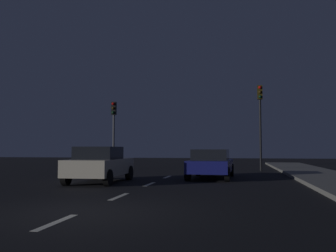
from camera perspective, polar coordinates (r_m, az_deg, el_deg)
The scene contains 9 objects.
ground_plane at distance 15.22m, azimuth -2.38°, elevation -8.89°, with size 80.00×80.00×0.00m, color black.
lane_stripe_nearest at distance 7.53m, azimuth -17.07°, elevation -14.19°, with size 0.16×1.60×0.01m, color silver.
lane_stripe_second at distance 11.00m, azimuth -7.66°, elevation -10.89°, with size 0.16×1.60×0.01m, color silver.
lane_stripe_third at distance 14.64m, azimuth -2.92°, elevation -9.08°, with size 0.16×1.60×0.01m, color silver.
lane_stripe_fourth at distance 18.34m, azimuth -0.10°, elevation -7.97°, with size 0.16×1.60×0.01m, color silver.
traffic_signal_left at distance 25.38m, azimuth -8.51°, elevation 0.68°, with size 0.32×0.38×4.65m.
traffic_signal_right at distance 24.07m, azimuth 14.23°, elevation 2.24°, with size 0.32×0.38×5.48m.
car_stopped_ahead at distance 17.52m, azimuth 6.75°, elevation -5.83°, with size 2.09×4.34×1.38m.
car_adjacent_lane at distance 15.54m, azimuth -10.60°, elevation -5.90°, with size 1.95×4.04×1.49m.
Camera 1 is at (3.42, -7.76, 1.41)m, focal length 38.93 mm.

